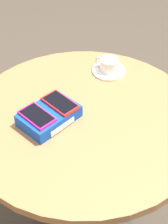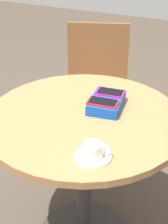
# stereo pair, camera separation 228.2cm
# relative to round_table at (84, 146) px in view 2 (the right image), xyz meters

# --- Properties ---
(round_table) EXTENTS (0.85, 0.85, 0.73)m
(round_table) POSITION_rel_round_table_xyz_m (0.00, 0.00, 0.00)
(round_table) COLOR #2D2D2D
(round_table) RESTS_ON ground_plane
(phone_box) EXTENTS (0.21, 0.16, 0.05)m
(phone_box) POSITION_rel_round_table_xyz_m (-0.11, 0.06, 0.18)
(phone_box) COLOR #0F42AD
(phone_box) RESTS_ON round_table
(phone_magenta) EXTENTS (0.08, 0.13, 0.01)m
(phone_magenta) POSITION_rel_round_table_xyz_m (-0.16, 0.06, 0.21)
(phone_magenta) COLOR #D11975
(phone_magenta) RESTS_ON phone_box
(phone_red) EXTENTS (0.08, 0.13, 0.01)m
(phone_red) POSITION_rel_round_table_xyz_m (-0.06, 0.06, 0.21)
(phone_red) COLOR red
(phone_red) RESTS_ON phone_box
(saucer) EXTENTS (0.14, 0.14, 0.01)m
(saucer) POSITION_rel_round_table_xyz_m (0.25, 0.14, 0.16)
(saucer) COLOR silver
(saucer) RESTS_ON round_table
(coffee_cup) EXTENTS (0.07, 0.10, 0.05)m
(coffee_cup) POSITION_rel_round_table_xyz_m (0.25, 0.14, 0.19)
(coffee_cup) COLOR silver
(coffee_cup) RESTS_ON saucer
(chair_near_window) EXTENTS (0.54, 0.54, 0.82)m
(chair_near_window) POSITION_rel_round_table_xyz_m (-0.83, -0.27, -0.13)
(chair_near_window) COLOR brown
(chair_near_window) RESTS_ON ground_plane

